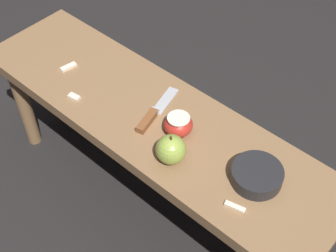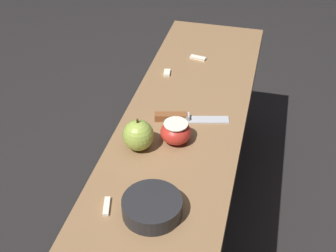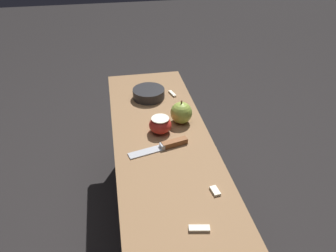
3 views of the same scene
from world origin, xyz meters
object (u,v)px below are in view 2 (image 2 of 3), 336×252
bowl (152,207)px  apple_cut (177,132)px  apple_whole (138,135)px  wooden_bench (184,135)px  knife (181,117)px

bowl → apple_cut: bearing=1.1°
apple_whole → bowl: (-0.21, -0.10, -0.02)m
wooden_bench → bowl: size_ratio=9.04×
apple_cut → knife: bearing=5.3°
wooden_bench → apple_whole: bearing=151.2°
wooden_bench → bowl: bearing=-178.9°
apple_cut → wooden_bench: bearing=1.2°
apple_whole → apple_cut: size_ratio=1.13×
wooden_bench → apple_whole: size_ratio=13.23×
apple_whole → bowl: apple_whole is taller
wooden_bench → apple_whole: apple_whole is taller
knife → apple_whole: (-0.15, 0.08, 0.03)m
wooden_bench → knife: size_ratio=5.81×
apple_whole → bowl: 0.23m
knife → bowl: (-0.36, -0.01, 0.01)m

